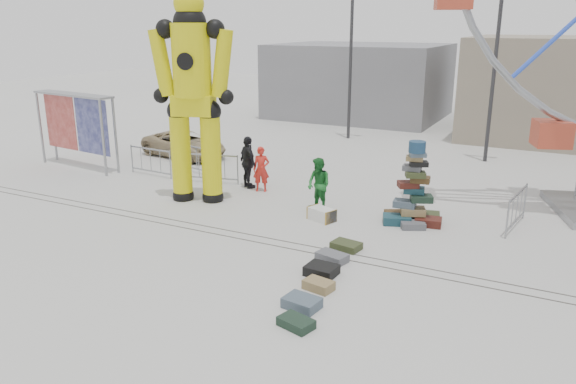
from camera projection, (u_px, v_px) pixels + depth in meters
The scene contains 24 objects.
ground at pixel (281, 257), 14.16m from camera, with size 90.00×90.00×0.00m, color #9E9E99.
track_line_near at pixel (292, 249), 14.67m from camera, with size 40.00×0.04×0.01m, color #47443F.
track_line_far at pixel (299, 244), 15.01m from camera, with size 40.00×0.04×0.01m, color #47443F.
building_left at pixel (360, 81), 34.88m from camera, with size 10.00×8.00×4.40m, color gray.
lamp_post_right at pixel (498, 53), 22.60m from camera, with size 1.41×0.25×8.00m.
lamp_post_left at pixel (353, 48), 27.34m from camera, with size 1.41×0.25×8.00m.
suitcase_tower at pixel (413, 200), 16.43m from camera, with size 1.84×1.60×2.46m.
crash_test_dummy at pixel (193, 90), 17.67m from camera, with size 2.73×1.30×6.91m.
banner_scaffold at pixel (75, 112), 22.27m from camera, with size 4.20×1.16×3.00m.
steamer_trunk at pixel (322, 214), 16.75m from camera, with size 0.81×0.47×0.38m, color silver.
row_case_0 at pixel (346, 246), 14.65m from camera, with size 0.74×0.52×0.19m, color #353F1F.
row_case_1 at pixel (332, 257), 13.92m from camera, with size 0.77×0.46×0.21m, color #5C5E64.
row_case_2 at pixel (322, 270), 13.16m from camera, with size 0.72×0.60×0.23m, color black.
row_case_3 at pixel (319, 285), 12.43m from camera, with size 0.65×0.43×0.21m, color olive.
row_case_4 at pixel (302, 303), 11.64m from camera, with size 0.74×0.54×0.23m, color #495A69.
row_case_5 at pixel (296, 323), 10.91m from camera, with size 0.69×0.44×0.18m, color #1A2F22.
barricade_dummy_a at pixel (151, 162), 21.55m from camera, with size 2.00×0.10×1.10m, color gray, non-canonical shape.
barricade_dummy_b at pixel (197, 160), 21.85m from camera, with size 2.00×0.10×1.10m, color gray, non-canonical shape.
barricade_dummy_c at pixel (212, 168), 20.57m from camera, with size 2.00×0.10×1.10m, color gray, non-canonical shape.
barricade_wheel_front at pixel (517, 210), 16.02m from camera, with size 2.00×0.10×1.10m, color gray, non-canonical shape.
pedestrian_red at pixel (261, 169), 19.49m from camera, with size 0.58×0.38×1.58m, color red.
pedestrian_green at pixel (319, 185), 17.45m from camera, with size 0.82×0.64×1.68m, color #196625.
pedestrian_black at pixel (248, 162), 19.84m from camera, with size 1.09×0.46×1.87m, color black.
parked_suv at pixel (184, 144), 24.59m from camera, with size 1.85×4.02×1.12m, color #998863.
Camera 1 is at (6.08, -11.57, 5.70)m, focal length 35.00 mm.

